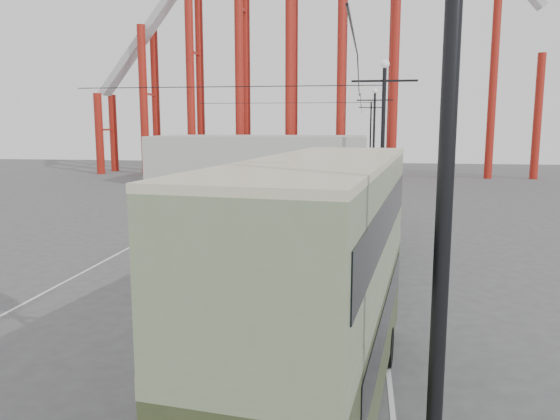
% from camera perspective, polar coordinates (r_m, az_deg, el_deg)
% --- Properties ---
extents(road_markings, '(12.52, 120.00, 0.01)m').
position_cam_1_polar(road_markings, '(30.51, -1.96, -2.79)').
color(road_markings, silver).
rests_on(road_markings, ground).
extents(lamp_post_mid, '(3.20, 0.44, 9.32)m').
position_cam_1_polar(lamp_post_mid, '(27.72, 10.63, 5.63)').
color(lamp_post_mid, black).
rests_on(lamp_post_mid, ground).
extents(lamp_post_far, '(3.20, 0.44, 9.32)m').
position_cam_1_polar(lamp_post_far, '(49.70, 9.77, 7.07)').
color(lamp_post_far, black).
rests_on(lamp_post_far, ground).
extents(lamp_post_distant, '(3.20, 0.44, 9.32)m').
position_cam_1_polar(lamp_post_distant, '(71.69, 9.43, 7.63)').
color(lamp_post_distant, black).
rests_on(lamp_post_distant, ground).
extents(fairground_shed, '(22.00, 10.00, 5.00)m').
position_cam_1_polar(fairground_shed, '(57.77, -2.05, 5.28)').
color(fairground_shed, '#AFAFA9').
rests_on(fairground_shed, ground).
extents(double_decker_bus, '(3.86, 10.58, 5.55)m').
position_cam_1_polar(double_decker_bus, '(11.37, 4.37, -6.96)').
color(double_decker_bus, '#303A1F').
rests_on(double_decker_bus, ground).
extents(single_decker_green, '(3.49, 10.80, 3.00)m').
position_cam_1_polar(single_decker_green, '(22.89, 6.08, -2.49)').
color(single_decker_green, '#6F815E').
rests_on(single_decker_green, ground).
extents(single_decker_cream, '(2.72, 9.34, 2.88)m').
position_cam_1_polar(single_decker_cream, '(32.80, 6.85, 0.85)').
color(single_decker_cream, beige).
rests_on(single_decker_cream, ground).
extents(pedestrian, '(0.81, 0.70, 1.88)m').
position_cam_1_polar(pedestrian, '(21.11, -0.45, -5.51)').
color(pedestrian, black).
rests_on(pedestrian, ground).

